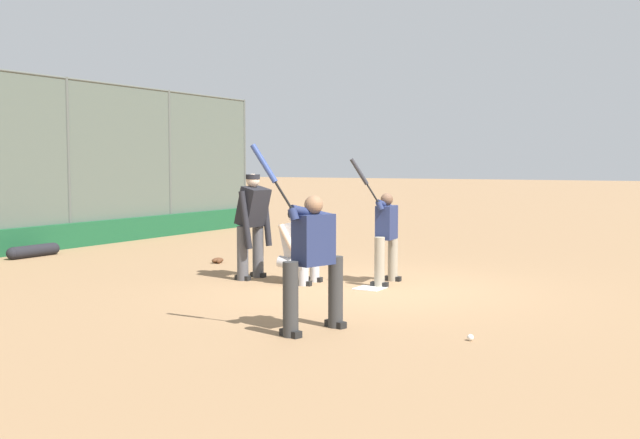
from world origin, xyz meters
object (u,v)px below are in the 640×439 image
baseball_loose (470,337)px  equipment_bag_dugout_side (34,251)px  fielding_glove_on_dirt (218,260)px  umpire_home (252,222)px  batter_on_deck (313,258)px  batter_at_plate (386,235)px  catcher_behind_plate (299,244)px

baseball_loose → equipment_bag_dugout_side: (-2.72, -10.43, 0.09)m
fielding_glove_on_dirt → baseball_loose: bearing=59.1°
umpire_home → fielding_glove_on_dirt: bearing=-123.4°
batter_on_deck → baseball_loose: 2.01m
batter_at_plate → equipment_bag_dugout_side: 8.01m
batter_at_plate → equipment_bag_dugout_side: size_ratio=1.58×
batter_on_deck → equipment_bag_dugout_side: (-3.21, -8.67, -0.75)m
umpire_home → equipment_bag_dugout_side: size_ratio=1.37×
catcher_behind_plate → umpire_home: bearing=-94.3°
equipment_bag_dugout_side → baseball_loose: bearing=75.4°
umpire_home → baseball_loose: umpire_home is taller
catcher_behind_plate → umpire_home: umpire_home is taller
batter_at_plate → umpire_home: 2.30m
fielding_glove_on_dirt → equipment_bag_dugout_side: size_ratio=0.22×
catcher_behind_plate → equipment_bag_dugout_side: bearing=-97.0°
umpire_home → batter_on_deck: 4.19m
umpire_home → equipment_bag_dugout_side: 5.82m
catcher_behind_plate → baseball_loose: (2.53, 3.75, -0.62)m
batter_at_plate → batter_on_deck: (3.63, 0.71, 0.06)m
batter_on_deck → umpire_home: bearing=-118.5°
batter_at_plate → catcher_behind_plate: 1.44m
batter_at_plate → baseball_loose: 4.07m
batter_at_plate → equipment_bag_dugout_side: (0.42, -7.96, -0.68)m
batter_at_plate → baseball_loose: bearing=32.6°
catcher_behind_plate → equipment_bag_dugout_side: 6.70m
umpire_home → batter_on_deck: batter_on_deck is taller
fielding_glove_on_dirt → baseball_loose: 7.51m
catcher_behind_plate → fielding_glove_on_dirt: catcher_behind_plate is taller
equipment_bag_dugout_side → catcher_behind_plate: bearing=88.4°
batter_on_deck → baseball_loose: batter_on_deck is taller
fielding_glove_on_dirt → equipment_bag_dugout_side: (1.14, -3.98, 0.08)m
equipment_bag_dugout_side → umpire_home: bearing=88.0°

